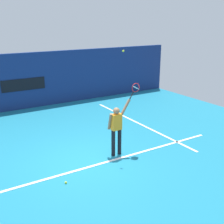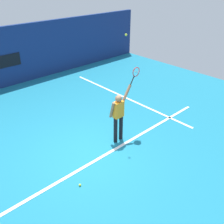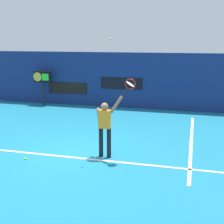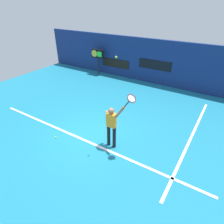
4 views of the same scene
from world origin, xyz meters
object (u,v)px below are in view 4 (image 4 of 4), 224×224
(tennis_racket, at_px, (131,99))
(spare_ball, at_px, (56,137))
(tennis_player, at_px, (112,124))
(tennis_ball, at_px, (116,57))
(scoreboard_clock, at_px, (98,55))

(tennis_racket, relative_size, spare_ball, 8.81)
(spare_ball, bearing_deg, tennis_player, 20.50)
(tennis_racket, distance_m, tennis_ball, 1.38)
(scoreboard_clock, bearing_deg, tennis_ball, -49.75)
(tennis_player, xyz_separation_m, tennis_racket, (0.73, -0.00, 1.23))
(tennis_ball, distance_m, scoreboard_clock, 8.85)
(tennis_racket, xyz_separation_m, scoreboard_clock, (-6.10, 6.52, -0.79))
(tennis_racket, distance_m, scoreboard_clock, 8.96)
(tennis_racket, height_order, spare_ball, tennis_racket)
(tennis_ball, height_order, scoreboard_clock, tennis_ball)
(scoreboard_clock, bearing_deg, tennis_racket, -46.91)
(tennis_player, height_order, tennis_ball, tennis_ball)
(tennis_player, xyz_separation_m, spare_ball, (-2.23, -0.83, -0.97))
(tennis_player, distance_m, tennis_racket, 1.43)
(scoreboard_clock, height_order, spare_ball, scoreboard_clock)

